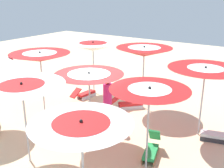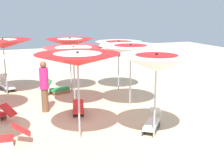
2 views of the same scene
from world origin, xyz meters
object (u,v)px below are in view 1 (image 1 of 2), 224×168
lounger_5 (128,104)px  beach_ball (140,100)px  beach_umbrella_1 (40,57)px  lounger_2 (85,94)px  beach_umbrella_8 (81,131)px  beachgoer_0 (108,101)px  beach_umbrella_6 (205,73)px  lounger_0 (151,149)px  beach_umbrella_7 (149,95)px  beach_umbrella_4 (89,79)px  lounger_1 (221,135)px  beach_umbrella_3 (144,52)px  beach_umbrella_0 (93,47)px  lounger_3 (74,125)px  beach_umbrella_5 (22,92)px

lounger_5 → beach_ball: size_ratio=4.73×
beach_umbrella_1 → lounger_2: (-2.03, 0.35, -2.01)m
beach_umbrella_8 → beachgoer_0: size_ratio=1.23×
beach_umbrella_6 → lounger_0: bearing=-20.6°
beach_umbrella_1 → beach_umbrella_7: bearing=78.4°
beach_umbrella_8 → beachgoer_0: 4.12m
beach_umbrella_1 → beach_umbrella_4: 2.83m
lounger_1 → beachgoer_0: beachgoer_0 is taller
beach_umbrella_3 → lounger_5: beach_umbrella_3 is taller
beach_umbrella_6 → lounger_2: beach_umbrella_6 is taller
lounger_5 → beachgoer_0: bearing=-129.7°
beach_umbrella_0 → beach_ball: size_ratio=9.22×
lounger_0 → lounger_1: (-1.96, 1.45, -0.00)m
beach_ball → lounger_3: bearing=-10.6°
beach_umbrella_0 → beach_umbrella_3: 2.68m
lounger_1 → lounger_2: lounger_1 is taller
beach_umbrella_8 → beach_umbrella_7: bearing=168.4°
beach_umbrella_8 → lounger_1: 5.24m
beach_umbrella_0 → lounger_3: beach_umbrella_0 is taller
beach_ball → beach_umbrella_1: bearing=-41.6°
beach_umbrella_0 → beach_umbrella_8: size_ratio=1.10×
lounger_0 → beach_umbrella_7: bearing=-1.1°
lounger_3 → lounger_5: lounger_3 is taller
beach_umbrella_5 → beach_umbrella_7: (-1.46, 2.87, 0.07)m
lounger_3 → beach_umbrella_8: bearing=-30.1°
beach_ball → beachgoer_0: bearing=0.8°
beach_umbrella_3 → lounger_3: size_ratio=1.94×
beach_umbrella_5 → lounger_1: (-4.05, 4.17, -1.83)m
beach_umbrella_3 → beach_ball: beach_umbrella_3 is taller
beach_umbrella_3 → beach_umbrella_4: size_ratio=1.13×
beach_umbrella_3 → beach_umbrella_1: bearing=-48.6°
beach_umbrella_8 → lounger_5: beach_umbrella_8 is taller
lounger_3 → beach_ball: 3.53m
lounger_1 → lounger_3: 4.74m
beach_umbrella_7 → lounger_1: 3.47m
beach_umbrella_3 → beach_umbrella_6: 2.79m
beach_umbrella_7 → beachgoer_0: bearing=-123.4°
beach_umbrella_5 → beach_ball: (-5.43, 0.56, -1.91)m
beach_umbrella_1 → beach_umbrella_8: bearing=55.9°
beach_umbrella_5 → lounger_5: beach_umbrella_5 is taller
beach_umbrella_0 → beach_umbrella_7: 6.06m
beachgoer_0 → beach_umbrella_8: bearing=30.9°
beach_ball → beach_umbrella_6: bearing=64.9°
beach_umbrella_6 → beach_ball: (-1.36, -2.90, -1.98)m
beach_umbrella_1 → beach_umbrella_0: bearing=174.8°
beach_umbrella_8 → beach_umbrella_5: bearing=-103.4°
beach_umbrella_1 → beach_umbrella_6: size_ratio=1.04×
beach_umbrella_0 → beach_umbrella_1: (2.83, -0.26, 0.04)m
beach_umbrella_7 → lounger_5: size_ratio=1.89×
lounger_3 → beachgoer_0: (-0.99, 0.69, 0.72)m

